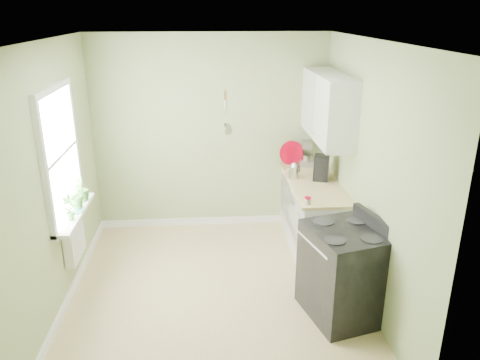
{
  "coord_description": "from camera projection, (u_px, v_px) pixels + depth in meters",
  "views": [
    {
      "loc": [
        -0.07,
        -4.46,
        2.97
      ],
      "look_at": [
        0.31,
        0.55,
        1.13
      ],
      "focal_mm": 35.0,
      "sensor_mm": 36.0,
      "label": 1
    }
  ],
  "objects": [
    {
      "name": "upper_cabinets",
      "position": [
        328.0,
        107.0,
        5.69
      ],
      "size": [
        0.35,
        1.4,
        0.8
      ],
      "primitive_type": "cube",
      "color": "white",
      "rests_on": "wall_right"
    },
    {
      "name": "stand_mixer",
      "position": [
        306.0,
        153.0,
        6.55
      ],
      "size": [
        0.24,
        0.35,
        0.39
      ],
      "color": "#B2B2B7",
      "rests_on": "countertop"
    },
    {
      "name": "window",
      "position": [
        60.0,
        155.0,
        4.84
      ],
      "size": [
        0.06,
        1.14,
        1.44
      ],
      "color": "white",
      "rests_on": "wall_left"
    },
    {
      "name": "wall_right",
      "position": [
        369.0,
        175.0,
        4.85
      ],
      "size": [
        0.02,
        3.6,
        2.7
      ],
      "primitive_type": "cube",
      "color": "#98A772",
      "rests_on": "floor"
    },
    {
      "name": "wall_left",
      "position": [
        51.0,
        183.0,
        4.62
      ],
      "size": [
        0.02,
        3.6,
        2.7
      ],
      "primitive_type": "cube",
      "color": "#98A772",
      "rests_on": "floor"
    },
    {
      "name": "plant_c",
      "position": [
        81.0,
        188.0,
        5.33
      ],
      "size": [
        0.22,
        0.22,
        0.3
      ],
      "primitive_type": "imported",
      "rotation": [
        0.0,
        0.0,
        4.35
      ],
      "color": "#366728",
      "rests_on": "window_sill"
    },
    {
      "name": "red_tray",
      "position": [
        291.0,
        153.0,
        6.52
      ],
      "size": [
        0.35,
        0.12,
        0.34
      ],
      "primitive_type": "cylinder",
      "rotation": [
        1.45,
        0.0,
        0.18
      ],
      "color": "#A60219",
      "rests_on": "countertop"
    },
    {
      "name": "radiator",
      "position": [
        74.0,
        243.0,
        5.14
      ],
      "size": [
        0.12,
        0.5,
        0.35
      ],
      "primitive_type": "cube",
      "color": "white",
      "rests_on": "wall_left"
    },
    {
      "name": "window_sill",
      "position": [
        75.0,
        214.0,
        5.07
      ],
      "size": [
        0.18,
        1.14,
        0.04
      ],
      "primitive_type": "cube",
      "color": "white",
      "rests_on": "wall_left"
    },
    {
      "name": "countertop",
      "position": [
        314.0,
        184.0,
        5.92
      ],
      "size": [
        0.64,
        1.6,
        0.04
      ],
      "primitive_type": "cube",
      "color": "#D7C083",
      "rests_on": "base_cabinets"
    },
    {
      "name": "plant_b",
      "position": [
        77.0,
        194.0,
        5.13
      ],
      "size": [
        0.16,
        0.2,
        0.33
      ],
      "primitive_type": "imported",
      "rotation": [
        0.0,
        0.0,
        1.66
      ],
      "color": "#366728",
      "rests_on": "window_sill"
    },
    {
      "name": "ceiling",
      "position": [
        211.0,
        39.0,
        4.27
      ],
      "size": [
        3.2,
        3.6,
        0.02
      ],
      "primitive_type": "cube",
      "color": "white",
      "rests_on": "wall_back"
    },
    {
      "name": "floor",
      "position": [
        216.0,
        294.0,
        5.2
      ],
      "size": [
        3.2,
        3.6,
        0.02
      ],
      "primitive_type": "cube",
      "color": "tan",
      "rests_on": "ground"
    },
    {
      "name": "plant_a",
      "position": [
        69.0,
        207.0,
        4.83
      ],
      "size": [
        0.18,
        0.15,
        0.28
      ],
      "primitive_type": "imported",
      "rotation": [
        0.0,
        0.0,
        0.35
      ],
      "color": "#366728",
      "rests_on": "window_sill"
    },
    {
      "name": "kettle",
      "position": [
        294.0,
        171.0,
        6.01
      ],
      "size": [
        0.21,
        0.12,
        0.21
      ],
      "color": "silver",
      "rests_on": "countertop"
    },
    {
      "name": "jar",
      "position": [
        308.0,
        201.0,
        5.23
      ],
      "size": [
        0.08,
        0.08,
        0.09
      ],
      "color": "#C4B09B",
      "rests_on": "countertop"
    },
    {
      "name": "wall_utensils",
      "position": [
        225.0,
        119.0,
        6.34
      ],
      "size": [
        0.02,
        0.14,
        0.58
      ],
      "color": "#D7C083",
      "rests_on": "wall_back"
    },
    {
      "name": "coffee_maker",
      "position": [
        321.0,
        168.0,
        5.95
      ],
      "size": [
        0.24,
        0.25,
        0.32
      ],
      "color": "black",
      "rests_on": "countertop"
    },
    {
      "name": "wall_back",
      "position": [
        211.0,
        134.0,
        6.43
      ],
      "size": [
        3.2,
        0.02,
        2.7
      ],
      "primitive_type": "cube",
      "color": "#98A772",
      "rests_on": "floor"
    },
    {
      "name": "stove",
      "position": [
        343.0,
        272.0,
        4.69
      ],
      "size": [
        0.86,
        0.92,
        1.08
      ],
      "color": "black",
      "rests_on": "floor"
    },
    {
      "name": "base_cabinets",
      "position": [
        313.0,
        216.0,
        6.08
      ],
      "size": [
        0.6,
        1.6,
        0.87
      ],
      "primitive_type": "cube",
      "color": "white",
      "rests_on": "floor"
    }
  ]
}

